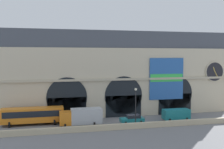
% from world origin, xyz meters
% --- Properties ---
extents(ground_plane, '(200.00, 200.00, 0.00)m').
position_xyz_m(ground_plane, '(0.00, 0.00, 0.00)').
color(ground_plane, slate).
extents(quay_parapet_wall, '(90.00, 0.70, 0.97)m').
position_xyz_m(quay_parapet_wall, '(0.00, -4.36, 0.48)').
color(quay_parapet_wall, '#BCAD8C').
rests_on(quay_parapet_wall, ground).
extents(station_building, '(48.26, 6.38, 17.72)m').
position_xyz_m(station_building, '(0.04, 7.99, 8.65)').
color(station_building, beige).
rests_on(station_building, ground).
extents(bus_west, '(11.00, 3.25, 3.10)m').
position_xyz_m(bus_west, '(-17.87, 2.41, 1.78)').
color(bus_west, orange).
rests_on(bus_west, ground).
extents(box_truck_midwest, '(7.50, 2.91, 3.12)m').
position_xyz_m(box_truck_midwest, '(-9.35, -0.50, 1.70)').
color(box_truck_midwest, orange).
rests_on(box_truck_midwest, ground).
extents(car_center, '(4.40, 2.22, 1.55)m').
position_xyz_m(car_center, '(0.09, -0.71, 0.80)').
color(car_center, '#19727A').
rests_on(car_center, ground).
extents(van_mideast, '(5.20, 2.48, 2.20)m').
position_xyz_m(van_mideast, '(9.02, -0.56, 1.25)').
color(van_mideast, '#19727A').
rests_on(van_mideast, ground).
extents(street_lamp_quayside, '(0.44, 0.44, 6.90)m').
position_xyz_m(street_lamp_quayside, '(-0.21, -3.56, 4.41)').
color(street_lamp_quayside, black).
rests_on(street_lamp_quayside, ground).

